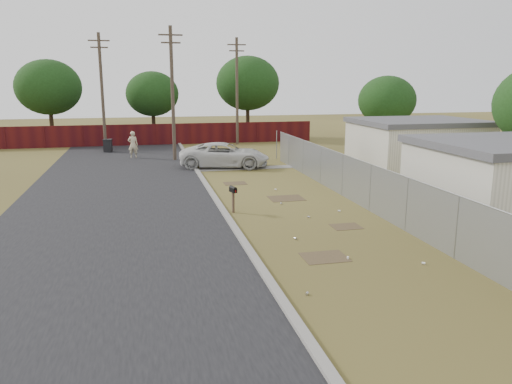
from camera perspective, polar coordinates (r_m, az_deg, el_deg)
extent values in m
plane|color=olive|center=(20.66, 5.03, -2.64)|extent=(120.00, 120.00, 0.00)
cube|color=black|center=(27.51, -15.39, 0.80)|extent=(9.00, 60.00, 0.02)
cube|color=gray|center=(27.66, -6.05, 1.36)|extent=(0.25, 60.00, 0.12)
cube|color=gray|center=(31.54, -1.41, 2.72)|extent=(6.20, 1.00, 0.03)
cylinder|color=gray|center=(16.55, 21.97, -3.80)|extent=(0.06, 0.06, 2.00)
cylinder|color=gray|center=(18.99, 16.85, -1.39)|extent=(0.06, 0.06, 2.00)
cylinder|color=gray|center=(21.57, 12.94, 0.47)|extent=(0.06, 0.06, 2.00)
cylinder|color=gray|center=(24.25, 9.87, 1.92)|extent=(0.06, 0.06, 2.00)
cylinder|color=gray|center=(26.99, 7.42, 3.07)|extent=(0.06, 0.06, 2.00)
cylinder|color=gray|center=(29.79, 5.42, 4.01)|extent=(0.06, 0.06, 2.00)
cylinder|color=gray|center=(32.62, 3.76, 4.78)|extent=(0.06, 0.06, 2.00)
cylinder|color=gray|center=(35.48, 2.37, 5.42)|extent=(0.06, 0.06, 2.00)
cylinder|color=gray|center=(22.28, 11.95, 3.51)|extent=(0.04, 26.00, 0.04)
cube|color=gray|center=(22.45, 11.83, 0.99)|extent=(0.01, 26.00, 2.00)
cube|color=black|center=(22.62, 11.89, -0.74)|extent=(0.03, 26.00, 0.60)
cube|color=#430E0E|center=(44.18, -12.70, 6.41)|extent=(30.00, 0.12, 1.80)
cylinder|color=#4D3F33|center=(35.03, -9.51, 10.92)|extent=(0.24, 0.24, 9.00)
cube|color=#4D3F33|center=(35.14, -9.75, 17.28)|extent=(1.60, 0.10, 0.10)
cube|color=#4D3F33|center=(35.11, -9.72, 16.47)|extent=(1.30, 0.10, 0.10)
cylinder|color=#4D3F33|center=(41.05, -17.17, 10.76)|extent=(0.24, 0.24, 9.00)
cube|color=#4D3F33|center=(41.15, -17.53, 16.18)|extent=(1.60, 0.10, 0.10)
cube|color=#4D3F33|center=(41.12, -17.48, 15.49)|extent=(1.30, 0.10, 0.10)
cylinder|color=#4D3F33|center=(43.73, -2.18, 11.37)|extent=(0.24, 0.24, 9.00)
cube|color=#4D3F33|center=(43.83, -2.23, 16.47)|extent=(1.60, 0.10, 0.10)
cube|color=#4D3F33|center=(43.80, -2.22, 15.82)|extent=(1.30, 0.10, 0.10)
cube|color=silver|center=(32.81, 17.85, 4.96)|extent=(7.00, 6.00, 2.80)
cube|color=#4A4A4F|center=(32.66, 18.03, 7.65)|extent=(7.28, 6.24, 0.30)
cylinder|color=#2F2115|center=(48.72, -22.31, 7.22)|extent=(0.36, 0.36, 3.30)
ellipsoid|color=black|center=(48.58, -22.63, 11.00)|extent=(5.70, 5.70, 4.84)
cylinder|color=#2F2115|center=(49.12, -11.62, 7.67)|extent=(0.36, 0.36, 2.86)
ellipsoid|color=black|center=(48.97, -11.76, 10.93)|extent=(4.94, 4.94, 4.20)
cylinder|color=#2F2115|center=(49.16, -0.95, 8.31)|extent=(0.36, 0.36, 3.52)
ellipsoid|color=black|center=(49.02, -0.97, 12.32)|extent=(6.08, 6.08, 5.17)
cylinder|color=#2F2115|center=(41.85, 14.53, 6.57)|extent=(0.36, 0.36, 2.64)
ellipsoid|color=black|center=(41.67, 14.73, 10.09)|extent=(4.56, 4.56, 3.88)
cube|color=#4E3C2D|center=(20.88, -2.62, -1.12)|extent=(0.10, 0.10, 0.93)
cube|color=black|center=(20.77, -2.63, 0.20)|extent=(0.28, 0.48, 0.17)
cylinder|color=black|center=(20.75, -2.64, 0.43)|extent=(0.28, 0.48, 0.17)
cube|color=#B30C0E|center=(20.55, -2.34, 0.08)|extent=(0.03, 0.04, 0.09)
imported|color=silver|center=(32.01, -3.61, 4.25)|extent=(6.11, 3.87, 1.57)
imported|color=#C2B38E|center=(36.88, -13.88, 5.28)|extent=(0.73, 0.51, 1.92)
cube|color=black|center=(40.52, -16.57, 5.06)|extent=(0.66, 0.66, 0.95)
cube|color=black|center=(40.47, -16.61, 5.75)|extent=(0.73, 0.73, 0.08)
cylinder|color=black|center=(40.23, -16.20, 4.49)|extent=(0.07, 0.20, 0.20)
cylinder|color=white|center=(15.87, 10.46, -7.39)|extent=(0.11, 0.12, 0.07)
cylinder|color=#A4A5A9|center=(17.51, 4.53, -5.31)|extent=(0.10, 0.12, 0.07)
cylinder|color=white|center=(21.39, 9.48, -2.13)|extent=(0.12, 0.11, 0.07)
cylinder|color=#A4A5A9|center=(13.20, 5.84, -11.46)|extent=(0.11, 0.12, 0.07)
cylinder|color=white|center=(25.25, 2.25, 0.30)|extent=(0.12, 0.12, 0.07)
cylinder|color=#A4A5A9|center=(20.28, 6.04, -2.84)|extent=(0.12, 0.12, 0.07)
cylinder|color=white|center=(15.98, 18.59, -7.72)|extent=(0.12, 0.12, 0.07)
cylinder|color=#A4A5A9|center=(22.39, 2.92, -1.31)|extent=(0.08, 0.11, 0.07)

